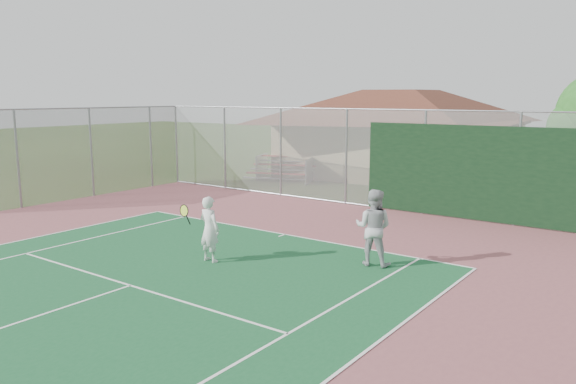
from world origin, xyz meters
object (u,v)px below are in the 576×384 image
Objects in this scene: clubhouse at (400,125)px; player_white_front at (209,229)px; player_grey_back at (373,228)px; bleachers at (284,167)px.

clubhouse is 7.87× the size of player_white_front.
clubhouse is at bearing -79.26° from player_grey_back.
bleachers is (-3.84, -4.44, -1.97)m from clubhouse.
clubhouse is 16.64m from player_white_front.
player_white_front is 0.88× the size of player_grey_back.
clubhouse reaches higher than bleachers.
player_white_front is at bearing -87.07° from clubhouse.
player_grey_back is (9.87, -9.81, 0.31)m from bleachers.
bleachers is 2.27× the size of player_white_front.
player_white_front is at bearing -82.95° from bleachers.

